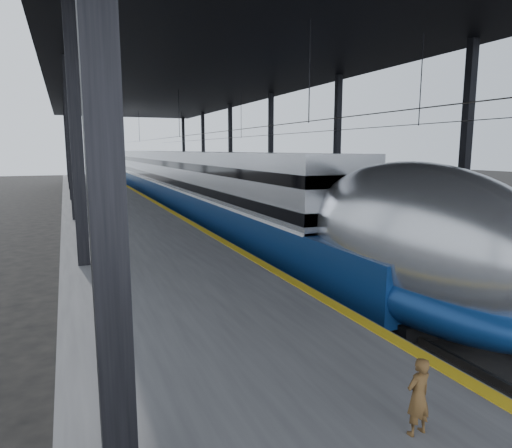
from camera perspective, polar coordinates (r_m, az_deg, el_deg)
ground at (r=12.32m, az=9.39°, el=-12.25°), size 160.00×160.00×0.00m
platform at (r=30.06m, az=-17.33°, el=1.21°), size 6.00×80.00×1.00m
yellow_strip at (r=30.38m, az=-12.11°, el=2.46°), size 0.30×80.00×0.01m
rails at (r=31.84m, az=-2.82°, el=1.28°), size 6.52×80.00×0.16m
canopy at (r=31.10m, az=-7.70°, el=17.73°), size 18.00×75.00×9.47m
tgv_train at (r=37.63m, az=-10.08°, el=5.38°), size 3.04×65.20×4.36m
second_train at (r=45.66m, az=-5.85°, el=5.97°), size 2.74×56.05×3.77m
child at (r=6.30m, az=19.61°, el=-19.64°), size 0.39×0.28×1.00m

